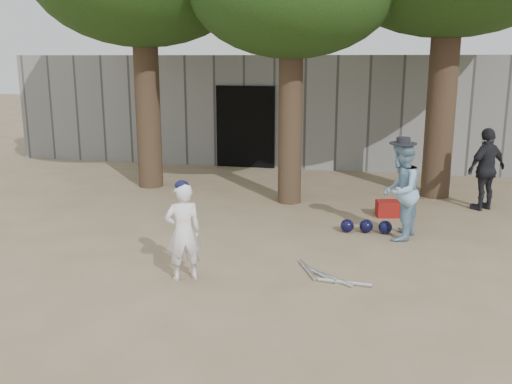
% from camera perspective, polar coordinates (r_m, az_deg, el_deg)
% --- Properties ---
extents(ground, '(70.00, 70.00, 0.00)m').
position_cam_1_polar(ground, '(8.12, -5.72, -7.92)').
color(ground, '#937C5E').
rests_on(ground, ground).
extents(boy_player, '(0.58, 0.52, 1.33)m').
position_cam_1_polar(boy_player, '(7.67, -7.29, -3.97)').
color(boy_player, white).
rests_on(boy_player, ground).
extents(spectator_blue, '(0.79, 0.92, 1.62)m').
position_cam_1_polar(spectator_blue, '(9.58, 14.24, 0.11)').
color(spectator_blue, '#82AFCA').
rests_on(spectator_blue, ground).
extents(spectator_dark, '(0.98, 0.92, 1.62)m').
position_cam_1_polar(spectator_dark, '(12.00, 22.04, 2.13)').
color(spectator_dark, black).
rests_on(spectator_dark, ground).
extents(red_bag, '(0.48, 0.40, 0.30)m').
position_cam_1_polar(red_bag, '(11.05, 13.04, -1.64)').
color(red_bag, maroon).
rests_on(red_bag, ground).
extents(back_building, '(16.00, 5.24, 3.00)m').
position_cam_1_polar(back_building, '(17.74, 4.67, 8.62)').
color(back_building, gray).
rests_on(back_building, ground).
extents(helmet_row, '(0.87, 0.28, 0.23)m').
position_cam_1_polar(helmet_row, '(9.95, 10.95, -3.39)').
color(helmet_row, black).
rests_on(helmet_row, ground).
extents(bat_pile, '(1.07, 0.82, 0.06)m').
position_cam_1_polar(bat_pile, '(7.92, 6.97, -8.31)').
color(bat_pile, silver).
rests_on(bat_pile, ground).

